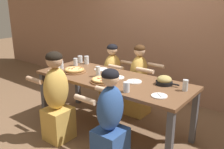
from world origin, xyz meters
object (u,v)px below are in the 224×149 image
(drinking_glass_a, at_px, (55,68))
(drinking_glass_h, at_px, (76,63))
(empty_plate_d, at_px, (118,77))
(diner_far_midleft, at_px, (112,79))
(drinking_glass_b, at_px, (185,86))
(diner_far_center, at_px, (139,84))
(diner_near_midright, at_px, (110,123))
(drinking_glass_e, at_px, (87,60))
(empty_plate_b, at_px, (134,81))
(empty_plate_a, at_px, (101,69))
(drinking_glass_i, at_px, (61,65))
(drinking_glass_d, at_px, (80,59))
(diner_near_midleft, at_px, (57,100))
(empty_plate_c, at_px, (159,96))
(pizza_board_second, at_px, (102,80))
(drinking_glass_c, at_px, (57,70))
(pizza_board_main, at_px, (74,70))
(drinking_glass_g, at_px, (98,72))
(drinking_glass_f, at_px, (126,88))
(skillet_bowl, at_px, (164,81))

(drinking_glass_a, distance_m, drinking_glass_h, 0.43)
(empty_plate_d, distance_m, diner_far_midleft, 0.85)
(drinking_glass_b, height_order, diner_far_center, diner_far_center)
(drinking_glass_b, xyz_separation_m, diner_near_midright, (-0.51, -0.79, -0.32))
(drinking_glass_a, relative_size, drinking_glass_b, 1.02)
(drinking_glass_e, bearing_deg, empty_plate_b, -14.70)
(empty_plate_a, bearing_deg, drinking_glass_i, -146.71)
(empty_plate_d, bearing_deg, drinking_glass_d, 163.74)
(empty_plate_b, bearing_deg, drinking_glass_e, 165.30)
(drinking_glass_e, bearing_deg, diner_near_midleft, -68.51)
(empty_plate_c, relative_size, drinking_glass_b, 1.34)
(pizza_board_second, distance_m, drinking_glass_i, 0.89)
(drinking_glass_a, distance_m, diner_near_midleft, 0.62)
(empty_plate_d, height_order, diner_far_midleft, diner_far_midleft)
(empty_plate_b, relative_size, diner_far_midleft, 0.18)
(drinking_glass_c, bearing_deg, diner_far_midleft, 74.86)
(pizza_board_main, distance_m, drinking_glass_h, 0.36)
(empty_plate_c, xyz_separation_m, drinking_glass_g, (-1.02, 0.13, 0.06))
(diner_near_midleft, bearing_deg, drinking_glass_d, 28.66)
(drinking_glass_a, bearing_deg, pizza_board_main, 37.45)
(drinking_glass_b, distance_m, drinking_glass_e, 1.78)
(pizza_board_second, xyz_separation_m, drinking_glass_e, (-0.79, 0.56, 0.03))
(empty_plate_a, xyz_separation_m, diner_near_midright, (0.85, -0.86, -0.26))
(drinking_glass_a, distance_m, drinking_glass_i, 0.18)
(drinking_glass_d, relative_size, diner_far_center, 0.10)
(drinking_glass_f, bearing_deg, drinking_glass_c, -179.53)
(pizza_board_second, xyz_separation_m, empty_plate_b, (0.33, 0.26, -0.02))
(empty_plate_b, xyz_separation_m, diner_near_midright, (0.14, -0.69, -0.26))
(skillet_bowl, distance_m, drinking_glass_f, 0.56)
(diner_near_midleft, bearing_deg, drinking_glass_e, 21.49)
(empty_plate_d, xyz_separation_m, diner_far_midleft, (-0.54, 0.59, -0.29))
(drinking_glass_f, relative_size, drinking_glass_h, 0.97)
(empty_plate_b, relative_size, empty_plate_c, 1.10)
(empty_plate_b, height_order, diner_far_center, diner_far_center)
(drinking_glass_c, xyz_separation_m, drinking_glass_g, (0.55, 0.25, 0.00))
(drinking_glass_c, height_order, drinking_glass_e, drinking_glass_e)
(drinking_glass_a, bearing_deg, diner_near_midleft, -39.95)
(empty_plate_a, distance_m, diner_near_midright, 1.24)
(empty_plate_c, distance_m, diner_far_midleft, 1.58)
(drinking_glass_e, height_order, drinking_glass_f, drinking_glass_e)
(empty_plate_c, bearing_deg, pizza_board_second, -178.78)
(drinking_glass_c, relative_size, drinking_glass_h, 0.99)
(drinking_glass_c, bearing_deg, empty_plate_d, 24.74)
(diner_near_midright, bearing_deg, drinking_glass_f, 3.24)
(empty_plate_d, bearing_deg, empty_plate_c, -18.06)
(empty_plate_b, height_order, drinking_glass_c, drinking_glass_c)
(drinking_glass_a, xyz_separation_m, diner_near_midleft, (0.43, -0.36, -0.28))
(drinking_glass_f, height_order, drinking_glass_g, drinking_glass_g)
(pizza_board_main, distance_m, drinking_glass_f, 1.08)
(empty_plate_b, distance_m, diner_near_midright, 0.75)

